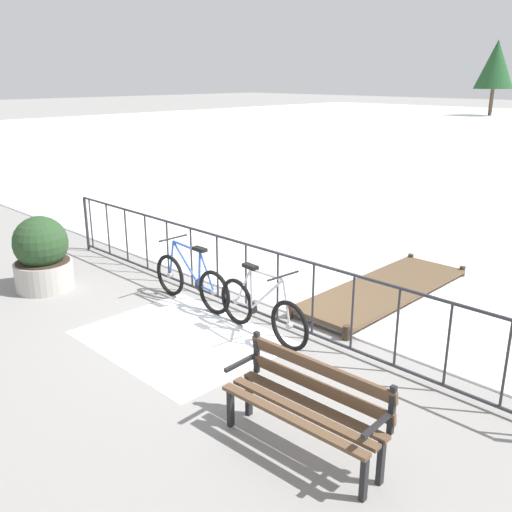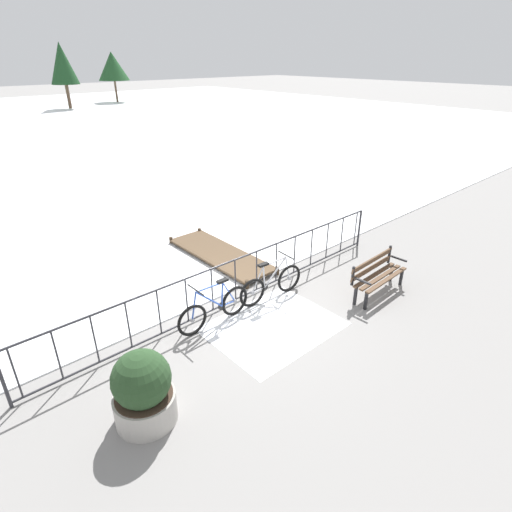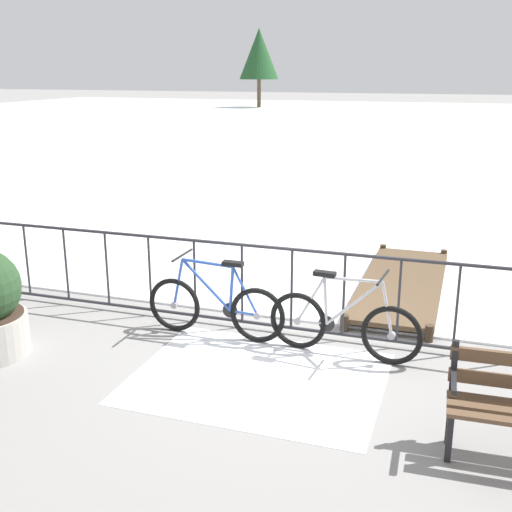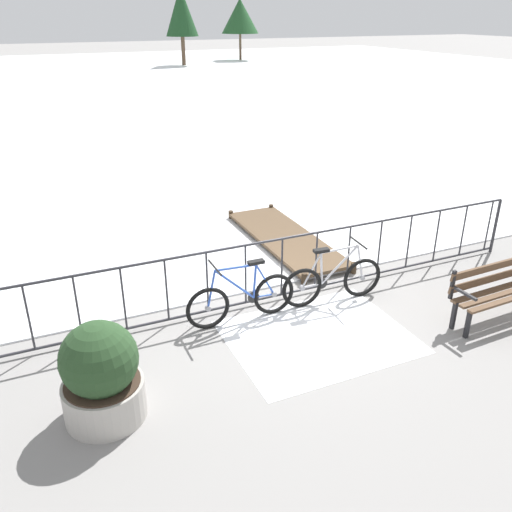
# 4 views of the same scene
# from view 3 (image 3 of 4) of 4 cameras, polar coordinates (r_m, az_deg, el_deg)

# --- Properties ---
(ground_plane) EXTENTS (160.00, 160.00, 0.00)m
(ground_plane) POSITION_cam_3_polar(r_m,az_deg,el_deg) (7.66, 3.15, -6.98)
(ground_plane) COLOR gray
(frozen_pond) EXTENTS (80.00, 56.00, 0.03)m
(frozen_pond) POSITION_cam_3_polar(r_m,az_deg,el_deg) (35.36, 15.86, 10.89)
(frozen_pond) COLOR white
(frozen_pond) RESTS_ON ground
(snow_patch) EXTENTS (2.52, 1.99, 0.01)m
(snow_patch) POSITION_cam_3_polar(r_m,az_deg,el_deg) (6.62, 0.20, -10.86)
(snow_patch) COLOR white
(snow_patch) RESTS_ON ground
(railing_fence) EXTENTS (9.06, 0.06, 1.07)m
(railing_fence) POSITION_cam_3_polar(r_m,az_deg,el_deg) (7.45, 3.21, -3.03)
(railing_fence) COLOR #2D2D33
(railing_fence) RESTS_ON ground
(bicycle_near_railing) EXTENTS (1.71, 0.52, 0.97)m
(bicycle_near_railing) POSITION_cam_3_polar(r_m,az_deg,el_deg) (7.46, -3.68, -4.58)
(bicycle_near_railing) COLOR black
(bicycle_near_railing) RESTS_ON ground
(bicycle_second) EXTENTS (1.71, 0.52, 0.97)m
(bicycle_second) POSITION_cam_3_polar(r_m,az_deg,el_deg) (7.02, 7.82, -6.10)
(bicycle_second) COLOR black
(bicycle_second) RESTS_ON ground
(wooden_dock) EXTENTS (1.10, 3.46, 0.20)m
(wooden_dock) POSITION_cam_3_polar(r_m,az_deg,el_deg) (9.27, 12.94, -2.38)
(wooden_dock) COLOR brown
(wooden_dock) RESTS_ON ground
(tree_west_mid) EXTENTS (3.20, 3.20, 6.22)m
(tree_west_mid) POSITION_cam_3_polar(r_m,az_deg,el_deg) (53.88, 0.28, 17.65)
(tree_west_mid) COLOR brown
(tree_west_mid) RESTS_ON ground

